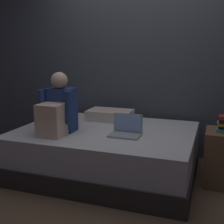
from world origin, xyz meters
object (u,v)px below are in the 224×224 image
Objects in this scene: pillow at (110,115)px; laptop at (126,130)px; person_sitting at (58,110)px; bed at (106,151)px.

laptop is at bearing -56.65° from pillow.
pillow is at bearing 66.74° from person_sitting.
pillow is (-0.11, 0.45, 0.33)m from bed.
bed is 3.57× the size of pillow.
bed is 0.46m from laptop.
laptop reaches higher than bed.
pillow is at bearing 123.35° from laptop.
person_sitting is 1.17× the size of pillow.
bed is 6.25× the size of laptop.
laptop is (0.29, -0.16, 0.32)m from bed.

